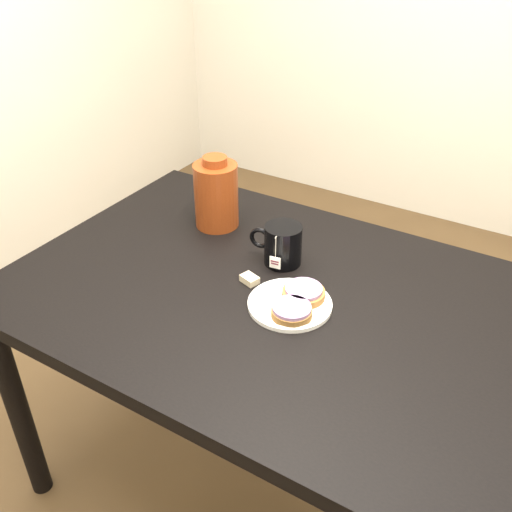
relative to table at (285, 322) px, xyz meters
name	(u,v)px	position (x,y,z in m)	size (l,w,h in m)	color
ground_plane	(279,485)	(0.00, 0.00, -0.67)	(4.00, 4.00, 0.00)	brown
table	(285,322)	(0.00, 0.00, 0.00)	(1.40, 0.90, 0.75)	black
plate	(290,303)	(0.03, -0.03, 0.09)	(0.20, 0.20, 0.02)	white
bagel_back	(304,292)	(0.04, 0.01, 0.11)	(0.13, 0.13, 0.03)	brown
bagel_front	(292,311)	(0.05, -0.07, 0.11)	(0.12, 0.12, 0.03)	brown
mug	(282,244)	(-0.08, 0.13, 0.14)	(0.15, 0.11, 0.11)	black
teabag_pouch	(250,279)	(-0.11, 0.00, 0.09)	(0.04, 0.03, 0.02)	#C6B793
bagel_package	(216,194)	(-0.35, 0.21, 0.18)	(0.17, 0.17, 0.22)	#581E0B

